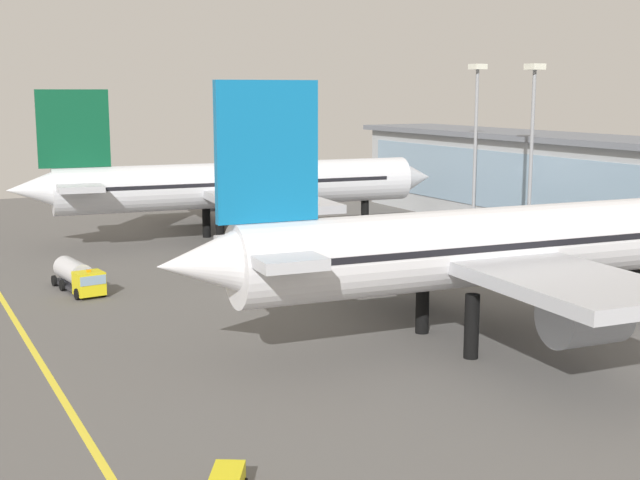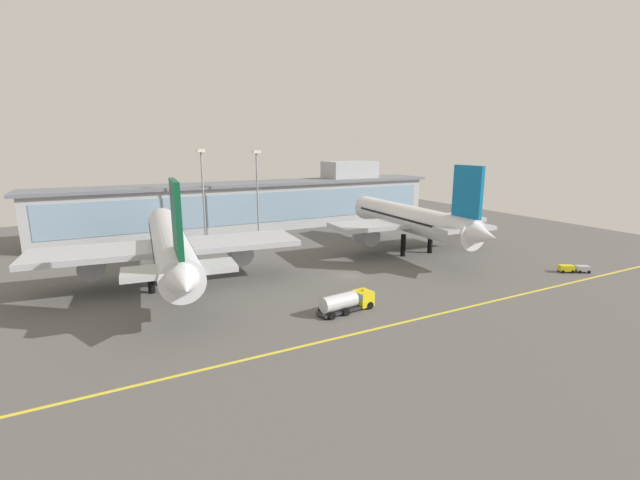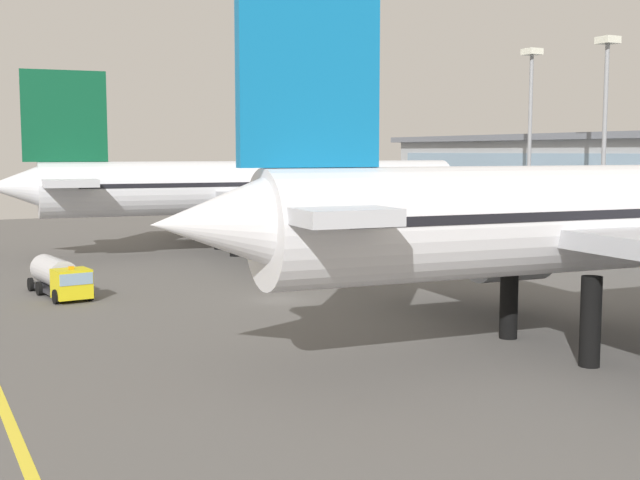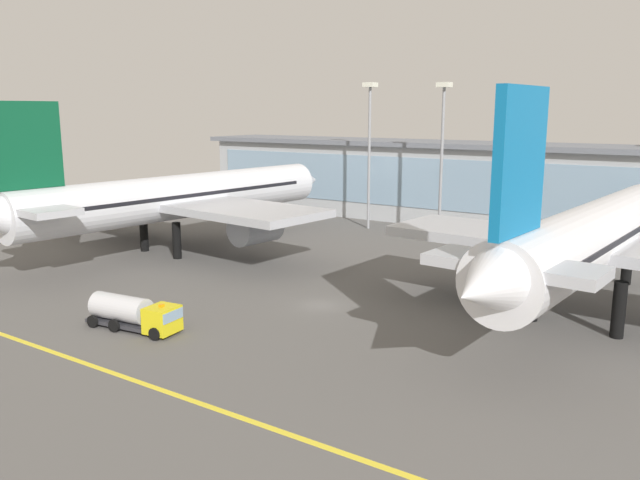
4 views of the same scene
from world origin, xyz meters
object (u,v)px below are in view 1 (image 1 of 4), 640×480
(airliner_near_left, at_px, (237,186))
(fuel_tanker_truck, at_px, (79,277))
(apron_light_mast_centre, at_px, (476,125))
(airliner_near_right, at_px, (481,248))
(apron_light_mast_west, at_px, (532,131))

(airliner_near_left, height_order, fuel_tanker_truck, airliner_near_left)
(fuel_tanker_truck, xyz_separation_m, apron_light_mast_centre, (-7.85, 53.79, 13.57))
(apron_light_mast_centre, bearing_deg, airliner_near_left, -113.78)
(airliner_near_left, bearing_deg, apron_light_mast_centre, -18.25)
(airliner_near_right, xyz_separation_m, fuel_tanker_truck, (-31.41, -24.58, -5.91))
(apron_light_mast_west, bearing_deg, apron_light_mast_centre, 172.29)
(airliner_near_left, distance_m, apron_light_mast_west, 38.13)
(airliner_near_right, height_order, apron_light_mast_west, apron_light_mast_west)
(fuel_tanker_truck, xyz_separation_m, apron_light_mast_west, (5.22, 52.02, 13.38))
(airliner_near_right, distance_m, apron_light_mast_centre, 49.53)
(airliner_near_right, bearing_deg, airliner_near_left, 93.63)
(airliner_near_left, bearing_deg, airliner_near_right, -84.91)
(fuel_tanker_truck, bearing_deg, apron_light_mast_west, 77.23)
(airliner_near_left, distance_m, airliner_near_right, 51.95)
(apron_light_mast_west, distance_m, apron_light_mast_centre, 13.19)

